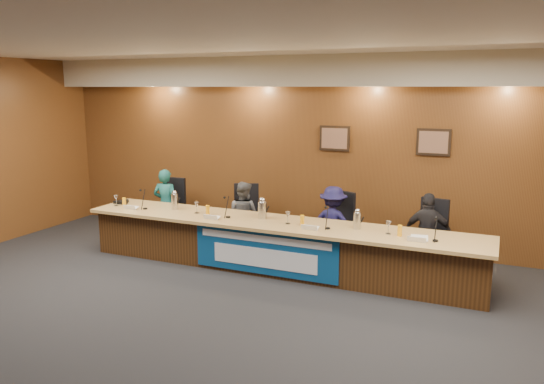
{
  "coord_description": "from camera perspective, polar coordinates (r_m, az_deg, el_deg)",
  "views": [
    {
      "loc": [
        2.99,
        -4.59,
        2.69
      ],
      "look_at": [
        -0.16,
        2.62,
        1.13
      ],
      "focal_mm": 35.0,
      "sensor_mm": 36.0,
      "label": 1
    }
  ],
  "objects": [
    {
      "name": "floor",
      "position": [
        6.1,
        -8.82,
        -15.08
      ],
      "size": [
        10.0,
        10.0,
        0.0
      ],
      "primitive_type": "plane",
      "color": "black",
      "rests_on": "ground"
    },
    {
      "name": "ceiling",
      "position": [
        5.5,
        -9.85,
        16.37
      ],
      "size": [
        10.0,
        8.0,
        0.04
      ],
      "primitive_type": "cube",
      "color": "silver",
      "rests_on": "wall_back"
    },
    {
      "name": "wall_back",
      "position": [
        9.16,
        4.38,
        4.34
      ],
      "size": [
        10.0,
        0.04,
        3.2
      ],
      "primitive_type": "cube",
      "color": "#583316",
      "rests_on": "floor"
    },
    {
      "name": "soffit",
      "position": [
        8.86,
        3.97,
        12.86
      ],
      "size": [
        10.0,
        0.5,
        0.5
      ],
      "primitive_type": "cube",
      "color": "beige",
      "rests_on": "wall_back"
    },
    {
      "name": "dais_body",
      "position": [
        7.95,
        0.42,
        -5.9
      ],
      "size": [
        6.0,
        0.8,
        0.7
      ],
      "primitive_type": "cube",
      "color": "#3C220E",
      "rests_on": "floor"
    },
    {
      "name": "dais_top",
      "position": [
        7.81,
        0.28,
        -3.37
      ],
      "size": [
        6.1,
        0.95,
        0.05
      ],
      "primitive_type": "cube",
      "color": "tan",
      "rests_on": "dais_body"
    },
    {
      "name": "banner",
      "position": [
        7.58,
        -0.83,
        -6.53
      ],
      "size": [
        2.2,
        0.02,
        0.65
      ],
      "primitive_type": "cube",
      "color": "navy",
      "rests_on": "dais_body"
    },
    {
      "name": "banner_text_upper",
      "position": [
        7.51,
        -0.87,
        -5.1
      ],
      "size": [
        2.0,
        0.01,
        0.1
      ],
      "primitive_type": "cube",
      "color": "silver",
      "rests_on": "banner"
    },
    {
      "name": "banner_text_lower",
      "position": [
        7.6,
        -0.87,
        -7.13
      ],
      "size": [
        1.6,
        0.01,
        0.28
      ],
      "primitive_type": "cube",
      "color": "silver",
      "rests_on": "banner"
    },
    {
      "name": "wall_photo_left",
      "position": [
        8.98,
        6.76,
        5.76
      ],
      "size": [
        0.52,
        0.04,
        0.42
      ],
      "primitive_type": "cube",
      "color": "black",
      "rests_on": "wall_back"
    },
    {
      "name": "wall_photo_right",
      "position": [
        8.66,
        16.98,
        5.15
      ],
      "size": [
        0.52,
        0.04,
        0.42
      ],
      "primitive_type": "cube",
      "color": "black",
      "rests_on": "wall_back"
    },
    {
      "name": "panelist_a",
      "position": [
        9.63,
        -11.34,
        -1.33
      ],
      "size": [
        0.51,
        0.38,
        1.28
      ],
      "primitive_type": "imported",
      "rotation": [
        0.0,
        0.0,
        3.31
      ],
      "color": "#185957",
      "rests_on": "floor"
    },
    {
      "name": "panelist_b",
      "position": [
        8.87,
        -3.12,
        -2.58
      ],
      "size": [
        0.61,
        0.5,
        1.16
      ],
      "primitive_type": "imported",
      "rotation": [
        0.0,
        0.0,
        3.03
      ],
      "color": "#54565A",
      "rests_on": "floor"
    },
    {
      "name": "panelist_c",
      "position": [
        8.3,
        6.57,
        -3.47
      ],
      "size": [
        0.78,
        0.46,
        1.2
      ],
      "primitive_type": "imported",
      "rotation": [
        0.0,
        0.0,
        3.12
      ],
      "color": "#14123D",
      "rests_on": "floor"
    },
    {
      "name": "panelist_d",
      "position": [
        8.01,
        16.42,
        -4.36
      ],
      "size": [
        0.73,
        0.36,
        1.21
      ],
      "primitive_type": "imported",
      "rotation": [
        0.0,
        0.0,
        3.24
      ],
      "color": "black",
      "rests_on": "floor"
    },
    {
      "name": "office_chair_a",
      "position": [
        9.74,
        -10.97,
        -2.12
      ],
      "size": [
        0.51,
        0.51,
        0.08
      ],
      "primitive_type": "cube",
      "rotation": [
        0.0,
        0.0,
        0.06
      ],
      "color": "black",
      "rests_on": "floor"
    },
    {
      "name": "office_chair_b",
      "position": [
        8.98,
        -2.82,
        -3.06
      ],
      "size": [
        0.63,
        0.63,
        0.08
      ],
      "primitive_type": "cube",
      "rotation": [
        0.0,
        0.0,
        0.4
      ],
      "color": "black",
      "rests_on": "floor"
    },
    {
      "name": "office_chair_c",
      "position": [
        8.42,
        6.76,
        -4.09
      ],
      "size": [
        0.62,
        0.62,
        0.08
      ],
      "primitive_type": "cube",
      "rotation": [
        0.0,
        0.0,
        -0.37
      ],
      "color": "black",
      "rests_on": "floor"
    },
    {
      "name": "office_chair_d",
      "position": [
        8.14,
        16.46,
        -5.01
      ],
      "size": [
        0.56,
        0.56,
        0.08
      ],
      "primitive_type": "cube",
      "rotation": [
        0.0,
        0.0,
        -0.2
      ],
      "color": "black",
      "rests_on": "floor"
    },
    {
      "name": "nameplate_a",
      "position": [
        8.85,
        -15.1,
        -1.56
      ],
      "size": [
        0.24,
        0.08,
        0.1
      ],
      "primitive_type": "cube",
      "rotation": [
        0.31,
        0.0,
        0.0
      ],
      "color": "white",
      "rests_on": "dais_top"
    },
    {
      "name": "microphone_a",
      "position": [
        8.83,
        -13.48,
        -1.74
      ],
      "size": [
        0.07,
        0.07,
        0.02
      ],
      "primitive_type": "cylinder",
      "color": "black",
      "rests_on": "dais_top"
    },
    {
      "name": "juice_glass_a",
      "position": [
        9.09,
        -15.62,
        -1.06
      ],
      "size": [
        0.06,
        0.06,
        0.15
      ],
      "primitive_type": "cylinder",
      "color": "#FDA915",
      "rests_on": "dais_top"
    },
    {
      "name": "water_glass_a",
      "position": [
        9.18,
        -16.42,
        -0.88
      ],
      "size": [
        0.08,
        0.08,
        0.18
      ],
      "primitive_type": "cylinder",
      "color": "silver",
      "rests_on": "dais_top"
    },
    {
      "name": "nameplate_b",
      "position": [
        7.95,
        -6.64,
        -2.65
      ],
      "size": [
        0.24,
        0.08,
        0.1
      ],
      "primitive_type": "cube",
      "rotation": [
        0.31,
        0.0,
        0.0
      ],
      "color": "white",
      "rests_on": "dais_top"
    },
    {
      "name": "microphone_b",
      "position": [
        8.06,
        -4.75,
        -2.69
      ],
      "size": [
        0.07,
        0.07,
        0.02
      ],
      "primitive_type": "cylinder",
      "color": "black",
      "rests_on": "dais_top"
    },
    {
      "name": "juice_glass_b",
      "position": [
        8.24,
        -6.93,
        -1.96
      ],
      "size": [
        0.06,
        0.06,
        0.15
      ],
      "primitive_type": "cylinder",
      "color": "#FDA915",
      "rests_on": "dais_top"
    },
    {
      "name": "water_glass_b",
      "position": [
        8.37,
        -8.1,
        -1.68
      ],
      "size": [
        0.08,
        0.08,
        0.18
      ],
      "primitive_type": "cylinder",
      "color": "silver",
      "rests_on": "dais_top"
    },
    {
      "name": "nameplate_c",
      "position": [
        7.34,
        4.02,
        -3.78
      ],
      "size": [
        0.24,
        0.08,
        0.1
      ],
      "primitive_type": "cube",
      "rotation": [
        0.31,
        0.0,
        0.0
      ],
      "color": "white",
      "rests_on": "dais_top"
    },
    {
      "name": "microphone_c",
      "position": [
        7.44,
        6.0,
        -3.9
      ],
      "size": [
        0.07,
        0.07,
        0.02
      ],
      "primitive_type": "cylinder",
      "color": "black",
      "rests_on": "dais_top"
    },
    {
      "name": "juice_glass_c",
      "position": [
        7.58,
        3.27,
        -3.05
      ],
      "size": [
        0.06,
        0.06,
        0.15
      ],
      "primitive_type": "cylinder",
      "color": "#FDA915",
      "rests_on": "dais_top"
    },
    {
      "name": "water_glass_c",
      "position": [
        7.65,
        1.71,
        -2.79
      ],
      "size": [
        0.08,
        0.08,
        0.18
      ],
      "primitive_type": "cylinder",
      "color": "silver",
      "rests_on": "dais_top"
    },
    {
      "name": "nameplate_d",
      "position": [
        7.01,
        15.29,
        -4.89
      ],
      "size": [
        0.24,
        0.08,
        0.1
      ],
      "primitive_type": "cube",
      "rotation": [
        0.31,
        0.0,
        0.0
      ],
      "color": "white",
      "rests_on": "dais_top"
    },
    {
      "name": "microphone_d",
      "position": [
        7.13,
        17.16,
        -5.02
      ],
      "size": [
        0.07,
        0.07,
        0.02
      ],
      "primitive_type": "cylinder",
      "color": "black",
      "rests_on": "dais_top"
    },
    {
      "name": "juice_glass_d",
      "position": [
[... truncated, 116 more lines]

